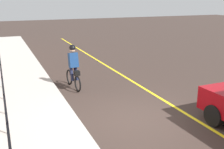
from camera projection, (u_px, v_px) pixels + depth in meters
name	position (u px, v px, depth m)	size (l,w,h in m)	color
ground_plane	(140.00, 120.00, 8.49)	(80.00, 80.00, 0.00)	#362A25
lane_line_centre	(183.00, 112.00, 9.08)	(36.00, 0.12, 0.01)	yellow
sidewalk	(25.00, 139.00, 7.21)	(40.00, 3.20, 0.15)	#AFA9A2
iron_fence	(3.00, 86.00, 7.62)	(18.29, 0.04, 1.60)	black
cyclist_lead	(73.00, 67.00, 11.17)	(1.71, 0.38, 1.83)	black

